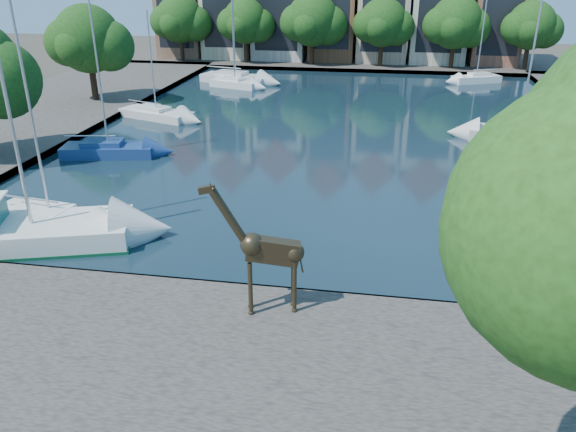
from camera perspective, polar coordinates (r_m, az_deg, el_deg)
name	(u,v)px	position (r m, az deg, el deg)	size (l,w,h in m)	color
ground	(297,299)	(20.58, 0.95, -8.47)	(160.00, 160.00, 0.00)	#38332B
water_basin	(346,128)	(42.71, 5.89, 8.91)	(38.00, 50.00, 0.08)	black
far_quay	(364,61)	(74.02, 7.77, 15.37)	(60.00, 16.00, 0.50)	#514A46
left_quay	(39,112)	(50.72, -23.98, 9.64)	(14.00, 52.00, 0.50)	#514A46
townhouse_west_inner	(282,0)	(74.42, -0.58, 21.12)	(6.43, 9.18, 15.15)	beige
townhouse_east_end	(497,4)	(74.33, 20.42, 19.55)	(5.44, 9.18, 14.43)	brown
far_tree_far_west	(181,21)	(72.20, -10.85, 18.92)	(7.28, 5.60, 7.68)	#332114
far_tree_west	(246,23)	(69.91, -4.32, 19.01)	(6.76, 5.20, 7.36)	#332114
far_tree_mid_west	(313,22)	(68.45, 2.60, 19.12)	(7.80, 6.00, 8.00)	#332114
far_tree_mid_east	(383,24)	(67.94, 9.66, 18.66)	(7.02, 5.40, 7.52)	#332114
far_tree_east	(456,24)	(68.35, 16.74, 18.15)	(7.54, 5.80, 7.84)	#332114
far_tree_far_east	(532,27)	(69.70, 23.53, 17.20)	(6.76, 5.20, 7.36)	#332114
side_tree_left_far	(89,41)	(51.68, -19.56, 16.38)	(7.28, 5.60, 7.88)	#332114
giraffe_statue	(265,250)	(18.01, -2.33, -3.51)	(3.15, 1.16, 4.55)	#332919
sailboat_left_a	(50,217)	(27.73, -22.99, -0.08)	(6.25, 3.00, 10.50)	silver
sailboat_left_b	(109,147)	(37.39, -17.77, 6.66)	(5.95, 3.03, 10.35)	navy
sailboat_left_c	(156,112)	(46.25, -13.23, 10.22)	(6.48, 4.09, 8.09)	silver
sailboat_left_d	(235,82)	(57.42, -5.42, 13.41)	(5.26, 3.21, 8.45)	silver
sailboat_left_e	(235,77)	(59.95, -5.37, 13.92)	(7.56, 4.21, 11.55)	silver
sailboat_right_c	(519,132)	(42.07, 22.45, 7.91)	(6.85, 2.90, 10.53)	silver
sailboat_right_d	(476,77)	(62.75, 18.60, 13.22)	(5.21, 3.60, 9.11)	silver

